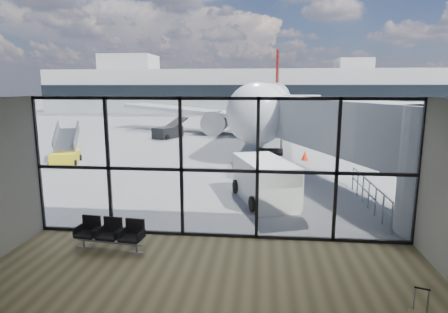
% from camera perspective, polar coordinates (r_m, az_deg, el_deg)
% --- Properties ---
extents(ground, '(220.00, 220.00, 0.00)m').
position_cam_1_polar(ground, '(51.61, 4.40, 5.17)').
color(ground, slate).
rests_on(ground, ground).
extents(lounge_shell, '(12.02, 8.01, 4.51)m').
position_cam_1_polar(lounge_shell, '(7.04, -5.33, -7.07)').
color(lounge_shell, brown).
rests_on(lounge_shell, ground).
extents(glass_curtain_wall, '(12.10, 0.12, 4.50)m').
position_cam_1_polar(glass_curtain_wall, '(11.73, -0.77, -1.92)').
color(glass_curtain_wall, white).
rests_on(glass_curtain_wall, ground).
extents(jet_bridge, '(8.00, 16.50, 4.33)m').
position_cam_1_polar(jet_bridge, '(18.90, 16.78, 3.95)').
color(jet_bridge, gray).
rests_on(jet_bridge, ground).
extents(apron_railing, '(0.06, 5.46, 1.11)m').
position_cam_1_polar(apron_railing, '(16.00, 21.23, -4.89)').
color(apron_railing, gray).
rests_on(apron_railing, ground).
extents(far_terminal, '(80.00, 12.20, 11.00)m').
position_cam_1_polar(far_terminal, '(73.37, 4.46, 10.04)').
color(far_terminal, '#A2A29E').
rests_on(far_terminal, ground).
extents(tree_0, '(4.95, 4.95, 7.12)m').
position_cam_1_polar(tree_0, '(95.38, -23.52, 9.57)').
color(tree_0, '#382619').
rests_on(tree_0, ground).
extents(tree_1, '(5.61, 5.61, 8.07)m').
position_cam_1_polar(tree_1, '(92.62, -20.26, 10.17)').
color(tree_1, '#382619').
rests_on(tree_1, ground).
extents(tree_2, '(6.27, 6.27, 9.03)m').
position_cam_1_polar(tree_2, '(90.17, -16.80, 10.77)').
color(tree_2, '#382619').
rests_on(tree_2, ground).
extents(tree_3, '(4.95, 4.95, 7.12)m').
position_cam_1_polar(tree_3, '(88.06, -13.09, 10.15)').
color(tree_3, '#382619').
rests_on(tree_3, ground).
extents(tree_4, '(5.61, 5.61, 8.07)m').
position_cam_1_polar(tree_4, '(86.32, -9.27, 10.69)').
color(tree_4, '#382619').
rests_on(tree_4, ground).
extents(tree_5, '(6.27, 6.27, 9.03)m').
position_cam_1_polar(tree_5, '(84.97, -5.30, 11.21)').
color(tree_5, '#382619').
rests_on(tree_5, ground).
extents(seating_row, '(2.10, 0.80, 0.93)m').
position_cam_1_polar(seating_row, '(11.88, -16.85, -10.94)').
color(seating_row, gray).
rests_on(seating_row, ground).
extents(airliner, '(33.84, 39.26, 10.11)m').
position_cam_1_polar(airliner, '(40.64, 7.17, 8.04)').
color(airliner, silver).
rests_on(airliner, ground).
extents(service_van, '(2.96, 4.41, 1.77)m').
position_cam_1_polar(service_van, '(15.90, 6.29, -3.62)').
color(service_van, white).
rests_on(service_van, ground).
extents(belt_loader, '(2.87, 4.20, 1.85)m').
position_cam_1_polar(belt_loader, '(36.14, -8.43, 3.80)').
color(belt_loader, black).
rests_on(belt_loader, ground).
extents(mobile_stairs, '(2.18, 3.23, 2.08)m').
position_cam_1_polar(mobile_stairs, '(25.79, -22.98, 0.13)').
color(mobile_stairs, gold).
rests_on(mobile_stairs, ground).
extents(traffic_cone_a, '(0.40, 0.40, 0.58)m').
position_cam_1_polar(traffic_cone_a, '(24.62, 5.79, -0.07)').
color(traffic_cone_a, '#DD5F0B').
rests_on(traffic_cone_a, ground).
extents(traffic_cone_c, '(0.47, 0.47, 0.67)m').
position_cam_1_polar(traffic_cone_c, '(25.40, 12.23, 0.16)').
color(traffic_cone_c, '#FF330D').
rests_on(traffic_cone_c, ground).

